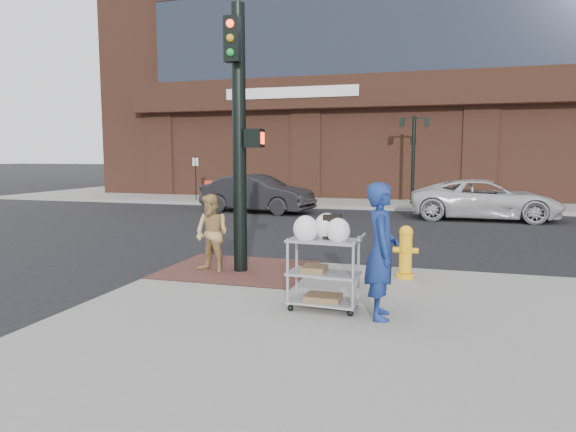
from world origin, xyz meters
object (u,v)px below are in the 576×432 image
(traffic_signal_pole, at_px, (240,131))
(pedestrian_tan, at_px, (212,233))
(lamp_post, at_px, (413,150))
(sedan_dark, at_px, (257,194))
(woman_blue, at_px, (381,251))
(utility_cart, at_px, (323,267))
(fire_hydrant, at_px, (406,251))
(minivan_white, at_px, (485,200))

(traffic_signal_pole, bearing_deg, pedestrian_tan, -159.88)
(lamp_post, xyz_separation_m, sedan_dark, (-6.13, -4.13, -1.83))
(woman_blue, distance_m, utility_cart, 0.90)
(pedestrian_tan, bearing_deg, woman_blue, -12.35)
(lamp_post, height_order, utility_cart, lamp_post)
(traffic_signal_pole, xyz_separation_m, sedan_dark, (-3.65, 11.10, -2.05))
(lamp_post, xyz_separation_m, woman_blue, (0.41, -17.34, -1.53))
(sedan_dark, bearing_deg, fire_hydrant, -138.66)
(pedestrian_tan, xyz_separation_m, sedan_dark, (-3.13, 11.29, -0.12))
(woman_blue, xyz_separation_m, sedan_dark, (-6.54, 13.21, -0.30))
(traffic_signal_pole, height_order, minivan_white, traffic_signal_pole)
(minivan_white, bearing_deg, woman_blue, 169.54)
(utility_cart, bearing_deg, fire_hydrant, 66.02)
(woman_blue, height_order, fire_hydrant, woman_blue)
(traffic_signal_pole, distance_m, woman_blue, 3.98)
(lamp_post, relative_size, traffic_signal_pole, 0.80)
(fire_hydrant, bearing_deg, lamp_post, 92.30)
(fire_hydrant, bearing_deg, pedestrian_tan, -171.46)
(pedestrian_tan, xyz_separation_m, fire_hydrant, (3.59, 0.54, -0.26))
(lamp_post, height_order, minivan_white, lamp_post)
(sedan_dark, height_order, minivan_white, sedan_dark)
(woman_blue, distance_m, minivan_white, 13.51)
(pedestrian_tan, xyz_separation_m, utility_cart, (2.57, -1.77, -0.12))
(sedan_dark, relative_size, minivan_white, 0.89)
(sedan_dark, xyz_separation_m, utility_cart, (5.70, -13.06, -0.00))
(lamp_post, xyz_separation_m, fire_hydrant, (0.60, -14.88, -1.97))
(pedestrian_tan, bearing_deg, fire_hydrant, 25.58)
(traffic_signal_pole, height_order, utility_cart, traffic_signal_pole)
(traffic_signal_pole, relative_size, fire_hydrant, 5.15)
(sedan_dark, xyz_separation_m, fire_hydrant, (6.72, -10.75, -0.14))
(pedestrian_tan, distance_m, sedan_dark, 11.72)
(utility_cart, relative_size, fire_hydrant, 1.44)
(minivan_white, height_order, fire_hydrant, minivan_white)
(sedan_dark, bearing_deg, minivan_white, -80.17)
(pedestrian_tan, relative_size, utility_cart, 1.07)
(fire_hydrant, bearing_deg, woman_blue, -94.38)
(lamp_post, bearing_deg, fire_hydrant, -87.70)
(woman_blue, bearing_deg, pedestrian_tan, 51.95)
(woman_blue, bearing_deg, sedan_dark, 17.67)
(minivan_white, distance_m, utility_cart, 13.54)
(minivan_white, bearing_deg, lamp_post, 34.84)
(minivan_white, bearing_deg, fire_hydrant, 168.21)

